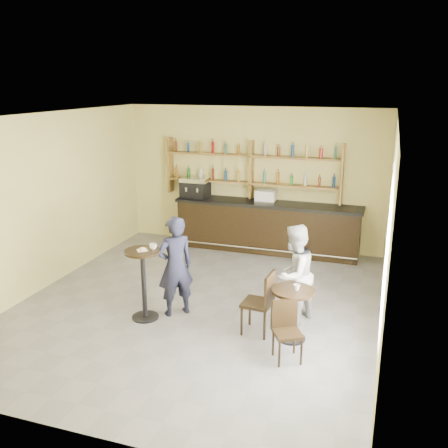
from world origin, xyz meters
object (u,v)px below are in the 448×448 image
(man_main, at_px, (175,266))
(patron_second, at_px, (294,274))
(chair_west, at_px, (257,302))
(espresso_machine, at_px, (195,188))
(bar_counter, at_px, (267,227))
(pastry_case, at_px, (266,196))
(chair_south, at_px, (288,333))
(cafe_table, at_px, (292,315))
(pedestal_table, at_px, (144,285))

(man_main, height_order, patron_second, man_main)
(chair_west, bearing_deg, espresso_machine, -142.29)
(bar_counter, height_order, pastry_case, pastry_case)
(bar_counter, xyz_separation_m, chair_south, (1.37, -4.45, -0.15))
(chair_south, bearing_deg, bar_counter, 78.62)
(chair_south, bearing_deg, espresso_machine, 96.41)
(cafe_table, xyz_separation_m, patron_second, (-0.10, 0.58, 0.41))
(man_main, relative_size, cafe_table, 2.09)
(pedestal_table, distance_m, cafe_table, 2.41)
(pastry_case, relative_size, pedestal_table, 0.39)
(chair_west, bearing_deg, pedestal_table, -82.14)
(pedestal_table, distance_m, chair_west, 1.86)
(man_main, height_order, chair_west, man_main)
(chair_west, relative_size, chair_south, 1.18)
(pedestal_table, xyz_separation_m, chair_west, (1.85, 0.11, -0.09))
(chair_south, bearing_deg, man_main, 128.96)
(espresso_machine, xyz_separation_m, pedestal_table, (0.65, -3.91, -0.77))
(pastry_case, height_order, patron_second, patron_second)
(bar_counter, bearing_deg, patron_second, -69.60)
(pedestal_table, distance_m, chair_south, 2.52)
(espresso_machine, height_order, man_main, man_main)
(pastry_case, xyz_separation_m, man_main, (-0.62, -3.60, -0.43))
(cafe_table, distance_m, chair_south, 0.60)
(pastry_case, bearing_deg, chair_south, -74.20)
(chair_west, distance_m, chair_south, 0.89)
(bar_counter, relative_size, cafe_table, 5.20)
(man_main, height_order, chair_south, man_main)
(man_main, distance_m, chair_south, 2.24)
(pastry_case, xyz_separation_m, cafe_table, (1.36, -3.85, -0.87))
(bar_counter, bearing_deg, chair_west, -78.60)
(cafe_table, height_order, patron_second, patron_second)
(patron_second, bearing_deg, man_main, -57.06)
(pedestal_table, relative_size, patron_second, 0.72)
(pedestal_table, relative_size, man_main, 0.70)
(espresso_machine, xyz_separation_m, man_main, (1.06, -3.60, -0.52))
(espresso_machine, xyz_separation_m, patron_second, (2.95, -3.26, -0.55))
(pedestal_table, height_order, patron_second, patron_second)
(bar_counter, bearing_deg, pastry_case, 180.00)
(pedestal_table, height_order, chair_west, pedestal_table)
(pastry_case, height_order, man_main, man_main)
(espresso_machine, height_order, pedestal_table, espresso_machine)
(chair_west, xyz_separation_m, chair_south, (0.60, -0.65, -0.08))
(patron_second, bearing_deg, pedestal_table, -51.52)
(chair_south, bearing_deg, cafe_table, 66.32)
(chair_south, bearing_deg, pastry_case, 79.15)
(pedestal_table, distance_m, man_main, 0.58)
(bar_counter, relative_size, espresso_machine, 6.63)
(pastry_case, height_order, cafe_table, pastry_case)
(cafe_table, xyz_separation_m, chair_west, (-0.55, 0.05, 0.09))
(cafe_table, bearing_deg, pastry_case, 109.48)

